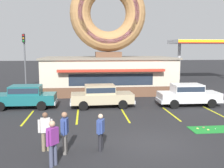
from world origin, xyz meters
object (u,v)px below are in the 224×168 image
at_px(golf_ball, 215,129).
at_px(pedestrian_clipboard_woman, 53,141).
at_px(pedestrian_hooded_kid, 65,131).
at_px(traffic_light_pole, 24,53).
at_px(pedestrian_leather_jacket_man, 101,130).
at_px(pedestrian_blue_sweater_man, 46,130).
at_px(car_champagne, 101,95).
at_px(trash_bin, 48,92).
at_px(car_teal, 25,96).
at_px(car_white, 188,94).

height_order(golf_ball, pedestrian_clipboard_woman, pedestrian_clipboard_woman).
height_order(golf_ball, pedestrian_hooded_kid, pedestrian_hooded_kid).
height_order(golf_ball, traffic_light_pole, traffic_light_pole).
relative_size(pedestrian_hooded_kid, pedestrian_leather_jacket_man, 1.11).
bearing_deg(pedestrian_blue_sweater_man, car_champagne, 70.65).
xyz_separation_m(golf_ball, trash_bin, (-9.88, 9.84, 0.45)).
relative_size(car_champagne, traffic_light_pole, 0.80).
height_order(car_teal, pedestrian_leather_jacket_man, car_teal).
distance_m(pedestrian_blue_sweater_man, pedestrian_hooded_kid, 0.89).
xyz_separation_m(car_white, trash_bin, (-10.69, 4.11, -0.37)).
height_order(car_champagne, trash_bin, car_champagne).
height_order(pedestrian_blue_sweater_man, pedestrian_leather_jacket_man, pedestrian_blue_sweater_man).
xyz_separation_m(golf_ball, car_white, (0.81, 5.73, 0.82)).
height_order(car_champagne, pedestrian_leather_jacket_man, car_champagne).
relative_size(car_champagne, trash_bin, 4.74).
relative_size(pedestrian_blue_sweater_man, trash_bin, 1.67).
height_order(pedestrian_leather_jacket_man, trash_bin, pedestrian_leather_jacket_man).
relative_size(car_teal, pedestrian_leather_jacket_man, 2.96).
bearing_deg(car_champagne, pedestrian_leather_jacket_man, -93.79).
relative_size(golf_ball, pedestrian_leather_jacket_man, 0.03).
distance_m(golf_ball, pedestrian_clipboard_woman, 8.64).
bearing_deg(car_champagne, golf_ball, -46.88).
distance_m(car_champagne, traffic_light_pole, 13.46).
bearing_deg(pedestrian_blue_sweater_man, trash_bin, 97.40).
relative_size(car_champagne, pedestrian_clipboard_woman, 2.76).
bearing_deg(car_white, golf_ball, -98.03).
relative_size(golf_ball, pedestrian_blue_sweater_man, 0.03).
relative_size(pedestrian_clipboard_woman, trash_bin, 1.71).
distance_m(golf_ball, car_teal, 12.64).
xyz_separation_m(pedestrian_blue_sweater_man, pedestrian_leather_jacket_man, (2.25, -0.17, -0.05)).
bearing_deg(car_teal, car_champagne, -2.64).
height_order(car_white, pedestrian_blue_sweater_man, pedestrian_blue_sweater_man).
relative_size(golf_ball, car_white, 0.01).
bearing_deg(car_white, pedestrian_clipboard_woman, -133.53).
bearing_deg(pedestrian_hooded_kid, golf_ball, 17.24).
xyz_separation_m(car_teal, trash_bin, (1.10, 3.64, -0.37)).
xyz_separation_m(pedestrian_hooded_kid, pedestrian_leather_jacket_man, (1.44, 0.20, -0.10)).
xyz_separation_m(car_teal, traffic_light_pole, (-2.19, 10.49, 2.84)).
xyz_separation_m(golf_ball, pedestrian_hooded_kid, (-7.54, -2.34, 0.90)).
bearing_deg(car_champagne, trash_bin, 137.96).
bearing_deg(car_champagne, traffic_light_pole, 125.30).
height_order(golf_ball, pedestrian_blue_sweater_man, pedestrian_blue_sweater_man).
xyz_separation_m(car_white, pedestrian_clipboard_woman, (-8.70, -9.15, 0.05)).
height_order(golf_ball, car_teal, car_teal).
relative_size(pedestrian_hooded_kid, traffic_light_pole, 0.30).
bearing_deg(car_champagne, pedestrian_clipboard_woman, -103.91).
bearing_deg(pedestrian_hooded_kid, trash_bin, 100.87).
xyz_separation_m(car_white, traffic_light_pole, (-13.98, 10.95, 2.84)).
xyz_separation_m(car_teal, car_white, (11.79, -0.47, 0.00)).
relative_size(trash_bin, traffic_light_pole, 0.17).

